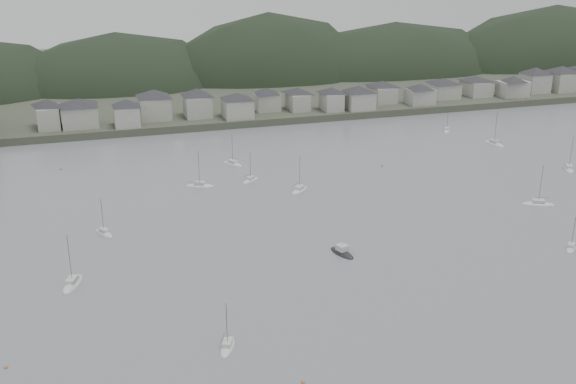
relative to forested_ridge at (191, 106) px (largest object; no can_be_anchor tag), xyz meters
name	(u,v)px	position (x,y,z in m)	size (l,w,h in m)	color
ground	(414,360)	(-4.83, -269.40, 11.28)	(900.00, 900.00, 0.00)	slate
far_shore_land	(174,76)	(-4.83, 25.60, 12.78)	(900.00, 250.00, 3.00)	#383D2D
forested_ridge	(191,106)	(0.00, 0.00, 0.00)	(851.55, 103.94, 102.57)	black
waterfront_town	(324,95)	(45.75, -86.06, 19.95)	(451.48, 28.46, 12.92)	#9D9A8F
moored_fleet	(337,227)	(4.11, -208.80, 11.46)	(219.20, 168.13, 13.52)	silver
motor_launch_far	(342,253)	(-0.52, -224.24, 11.57)	(5.13, 8.58, 3.93)	black
mooring_buoys	(300,230)	(-5.68, -207.99, 11.43)	(173.87, 135.93, 0.70)	#BC713E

